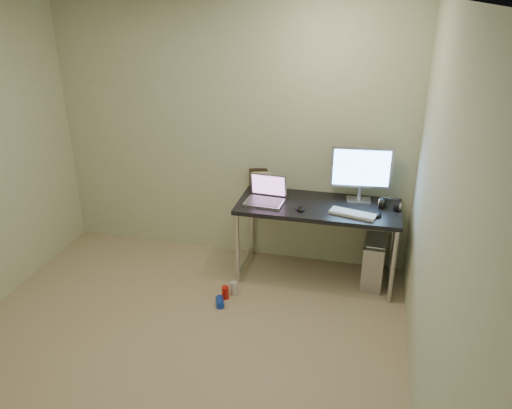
# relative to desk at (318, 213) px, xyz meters

# --- Properties ---
(floor) EXTENTS (3.50, 3.50, 0.00)m
(floor) POSITION_rel_desk_xyz_m (-0.92, -1.43, -0.66)
(floor) COLOR tan
(floor) RESTS_ON ground
(wall_back) EXTENTS (3.50, 0.02, 2.50)m
(wall_back) POSITION_rel_desk_xyz_m (-0.92, 0.32, 0.59)
(wall_back) COLOR beige
(wall_back) RESTS_ON ground
(wall_right) EXTENTS (0.02, 3.50, 2.50)m
(wall_right) POSITION_rel_desk_xyz_m (0.83, -1.43, 0.59)
(wall_right) COLOR beige
(wall_right) RESTS_ON ground
(desk) EXTENTS (1.47, 0.64, 0.75)m
(desk) POSITION_rel_desk_xyz_m (0.00, 0.00, 0.00)
(desk) COLOR black
(desk) RESTS_ON ground
(tower_computer) EXTENTS (0.20, 0.43, 0.47)m
(tower_computer) POSITION_rel_desk_xyz_m (0.54, 0.02, -0.44)
(tower_computer) COLOR silver
(tower_computer) RESTS_ON ground
(cable_a) EXTENTS (0.01, 0.16, 0.69)m
(cable_a) POSITION_rel_desk_xyz_m (0.49, 0.27, -0.26)
(cable_a) COLOR black
(cable_a) RESTS_ON ground
(cable_b) EXTENTS (0.02, 0.11, 0.71)m
(cable_b) POSITION_rel_desk_xyz_m (0.58, 0.25, -0.28)
(cable_b) COLOR black
(cable_b) RESTS_ON ground
(can_red) EXTENTS (0.07, 0.07, 0.12)m
(can_red) POSITION_rel_desk_xyz_m (-0.73, -0.56, -0.61)
(can_red) COLOR red
(can_red) RESTS_ON ground
(can_white) EXTENTS (0.09, 0.09, 0.12)m
(can_white) POSITION_rel_desk_xyz_m (-0.67, -0.49, -0.60)
(can_white) COLOR silver
(can_white) RESTS_ON ground
(can_blue) EXTENTS (0.11, 0.14, 0.07)m
(can_blue) POSITION_rel_desk_xyz_m (-0.75, -0.68, -0.63)
(can_blue) COLOR blue
(can_blue) RESTS_ON ground
(laptop) EXTENTS (0.36, 0.30, 0.24)m
(laptop) POSITION_rel_desk_xyz_m (-0.48, -0.03, 0.14)
(laptop) COLOR silver
(laptop) RESTS_ON desk
(monitor) EXTENTS (0.55, 0.18, 0.51)m
(monitor) POSITION_rel_desk_xyz_m (0.35, 0.18, 0.39)
(monitor) COLOR silver
(monitor) RESTS_ON desk
(keyboard) EXTENTS (0.41, 0.22, 0.02)m
(keyboard) POSITION_rel_desk_xyz_m (0.31, -0.15, 0.10)
(keyboard) COLOR silver
(keyboard) RESTS_ON desk
(mouse_right) EXTENTS (0.08, 0.11, 0.03)m
(mouse_right) POSITION_rel_desk_xyz_m (0.53, -0.12, 0.10)
(mouse_right) COLOR black
(mouse_right) RESTS_ON desk
(mouse_left) EXTENTS (0.11, 0.14, 0.04)m
(mouse_left) POSITION_rel_desk_xyz_m (-0.14, -0.15, 0.11)
(mouse_left) COLOR black
(mouse_left) RESTS_ON desk
(headphones) EXTENTS (0.20, 0.12, 0.12)m
(headphones) POSITION_rel_desk_xyz_m (0.62, 0.07, 0.12)
(headphones) COLOR black
(headphones) RESTS_ON desk
(picture_frame) EXTENTS (0.25, 0.14, 0.20)m
(picture_frame) POSITION_rel_desk_xyz_m (-0.60, 0.30, 0.18)
(picture_frame) COLOR black
(picture_frame) RESTS_ON desk
(webcam) EXTENTS (0.04, 0.04, 0.12)m
(webcam) POSITION_rel_desk_xyz_m (-0.42, 0.25, 0.17)
(webcam) COLOR silver
(webcam) RESTS_ON desk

